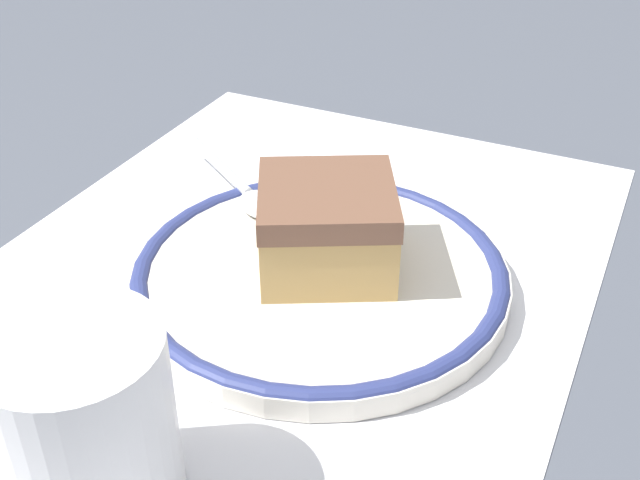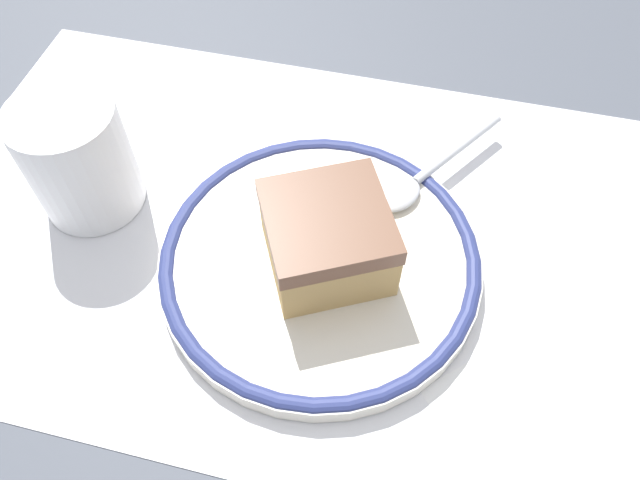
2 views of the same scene
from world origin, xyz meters
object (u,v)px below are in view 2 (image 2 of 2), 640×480
at_px(plate, 320,260).
at_px(napkin, 533,428).
at_px(cake_slice, 327,238).
at_px(cup, 81,164).
at_px(spoon, 420,177).

relative_size(plate, napkin, 2.11).
height_order(cake_slice, napkin, cake_slice).
relative_size(cup, napkin, 0.83).
xyz_separation_m(plate, spoon, (0.06, 0.09, 0.01)).
bearing_deg(cake_slice, cup, 173.10).
bearing_deg(plate, spoon, 55.60).
xyz_separation_m(plate, cake_slice, (0.01, -0.00, 0.03)).
xyz_separation_m(cake_slice, cup, (-0.19, 0.02, -0.00)).
bearing_deg(cup, napkin, -17.18).
distance_m(plate, cup, 0.19).
distance_m(cake_slice, cup, 0.19).
distance_m(cake_slice, napkin, 0.17).
height_order(spoon, cup, cup).
distance_m(plate, cake_slice, 0.03).
bearing_deg(cake_slice, napkin, -28.80).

